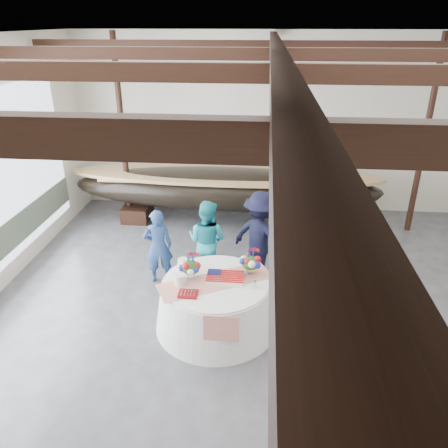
# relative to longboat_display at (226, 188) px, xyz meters

# --- Properties ---
(floor) EXTENTS (10.00, 12.00, 0.01)m
(floor) POSITION_rel_longboat_display_xyz_m (1.01, -4.84, -0.92)
(floor) COLOR #3D3D42
(floor) RESTS_ON ground
(wall_back) EXTENTS (10.00, 0.02, 4.50)m
(wall_back) POSITION_rel_longboat_display_xyz_m (1.01, 1.16, 1.33)
(wall_back) COLOR silver
(wall_back) RESTS_ON ground
(ceiling) EXTENTS (10.00, 12.00, 0.01)m
(ceiling) POSITION_rel_longboat_display_xyz_m (1.01, -4.84, 3.58)
(ceiling) COLOR white
(ceiling) RESTS_ON wall_back
(pavilion_structure) EXTENTS (9.80, 11.76, 4.50)m
(pavilion_structure) POSITION_rel_longboat_display_xyz_m (1.01, -4.01, 3.09)
(pavilion_structure) COLOR black
(pavilion_structure) RESTS_ON ground
(longboat_display) EXTENTS (7.65, 1.53, 1.43)m
(longboat_display) POSITION_rel_longboat_display_xyz_m (0.00, 0.00, 0.00)
(longboat_display) COLOR black
(longboat_display) RESTS_ON ground
(banquet_table) EXTENTS (2.03, 2.03, 0.87)m
(banquet_table) POSITION_rel_longboat_display_xyz_m (0.22, -4.15, -0.48)
(banquet_table) COLOR white
(banquet_table) RESTS_ON ground
(tabletop_items) EXTENTS (1.91, 1.37, 0.40)m
(tabletop_items) POSITION_rel_longboat_display_xyz_m (0.22, -4.03, 0.10)
(tabletop_items) COLOR red
(tabletop_items) RESTS_ON banquet_table
(guest_woman_blue) EXTENTS (0.64, 0.52, 1.51)m
(guest_woman_blue) POSITION_rel_longboat_display_xyz_m (-1.04, -2.85, -0.16)
(guest_woman_blue) COLOR navy
(guest_woman_blue) RESTS_ON ground
(guest_woman_teal) EXTENTS (0.97, 0.87, 1.65)m
(guest_woman_teal) POSITION_rel_longboat_display_xyz_m (-0.12, -2.66, -0.09)
(guest_woman_teal) COLOR teal
(guest_woman_teal) RESTS_ON ground
(guest_man_left) EXTENTS (1.37, 1.19, 1.84)m
(guest_man_left) POSITION_rel_longboat_display_xyz_m (0.91, -2.60, 0.00)
(guest_man_left) COLOR black
(guest_man_left) RESTS_ON ground
(guest_man_right) EXTENTS (1.09, 0.91, 1.75)m
(guest_man_right) POSITION_rel_longboat_display_xyz_m (1.86, -2.96, -0.04)
(guest_man_right) COLOR black
(guest_man_right) RESTS_ON ground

